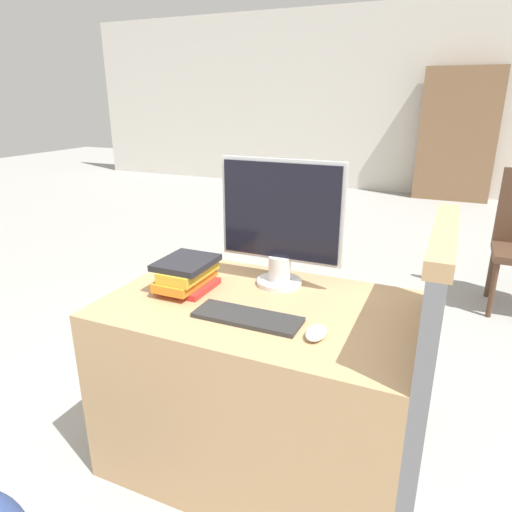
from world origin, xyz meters
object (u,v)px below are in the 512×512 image
at_px(mouse, 316,333).
at_px(monitor, 280,222).
at_px(book_stack, 187,274).
at_px(keyboard, 247,317).

bearing_deg(mouse, monitor, 126.20).
relative_size(monitor, book_stack, 1.90).
height_order(monitor, book_stack, monitor).
bearing_deg(book_stack, mouse, -16.09).
xyz_separation_m(keyboard, book_stack, (-0.33, 0.15, 0.06)).
bearing_deg(book_stack, monitor, 31.82).
xyz_separation_m(monitor, mouse, (0.27, -0.37, -0.25)).
xyz_separation_m(monitor, book_stack, (-0.32, -0.20, -0.20)).
distance_m(monitor, book_stack, 0.43).
height_order(monitor, keyboard, monitor).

